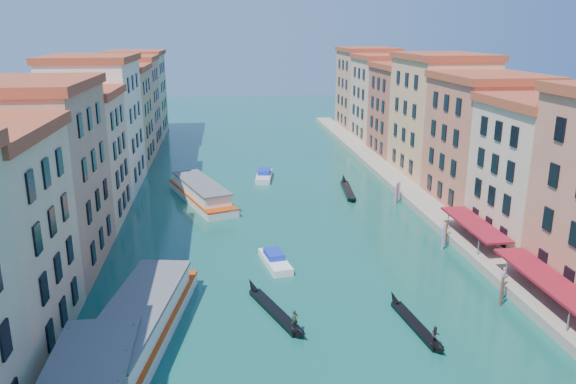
{
  "coord_description": "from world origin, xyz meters",
  "views": [
    {
      "loc": [
        -6.82,
        -19.38,
        24.69
      ],
      "look_at": [
        1.26,
        46.4,
        5.48
      ],
      "focal_mm": 35.0,
      "sensor_mm": 36.0,
      "label": 1
    }
  ],
  "objects_px": {
    "vaporetto_near": "(138,325)",
    "vaporetto_far": "(201,192)",
    "gondola_right": "(417,324)",
    "gondola_fore": "(275,310)"
  },
  "relations": [
    {
      "from": "vaporetto_near",
      "to": "gondola_fore",
      "type": "bearing_deg",
      "value": 26.12
    },
    {
      "from": "vaporetto_near",
      "to": "gondola_fore",
      "type": "relative_size",
      "value": 2.0
    },
    {
      "from": "vaporetto_far",
      "to": "gondola_right",
      "type": "bearing_deg",
      "value": -83.67
    },
    {
      "from": "vaporetto_near",
      "to": "vaporetto_far",
      "type": "xyz_separation_m",
      "value": [
        4.08,
        39.26,
        -0.18
      ]
    },
    {
      "from": "vaporetto_far",
      "to": "gondola_fore",
      "type": "height_order",
      "value": "vaporetto_far"
    },
    {
      "from": "vaporetto_near",
      "to": "gondola_right",
      "type": "bearing_deg",
      "value": 8.22
    },
    {
      "from": "gondola_right",
      "to": "vaporetto_near",
      "type": "bearing_deg",
      "value": 171.34
    },
    {
      "from": "vaporetto_far",
      "to": "gondola_fore",
      "type": "relative_size",
      "value": 1.75
    },
    {
      "from": "vaporetto_far",
      "to": "gondola_right",
      "type": "relative_size",
      "value": 1.88
    },
    {
      "from": "vaporetto_far",
      "to": "gondola_fore",
      "type": "distance_m",
      "value": 36.7
    }
  ]
}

